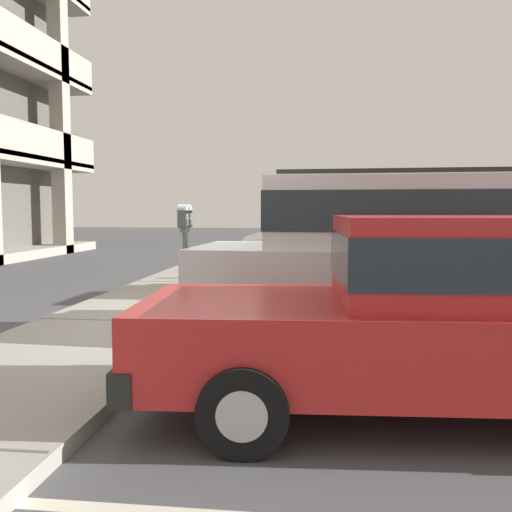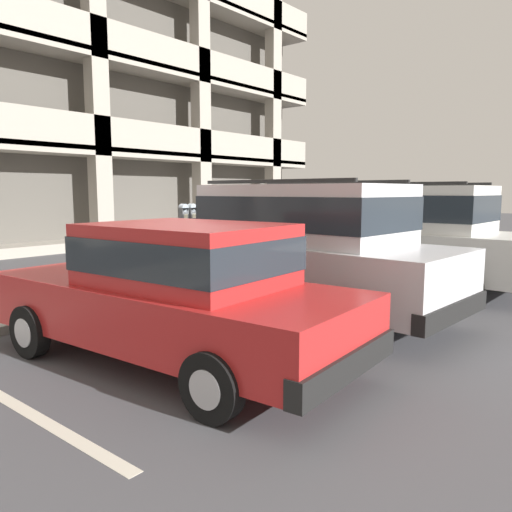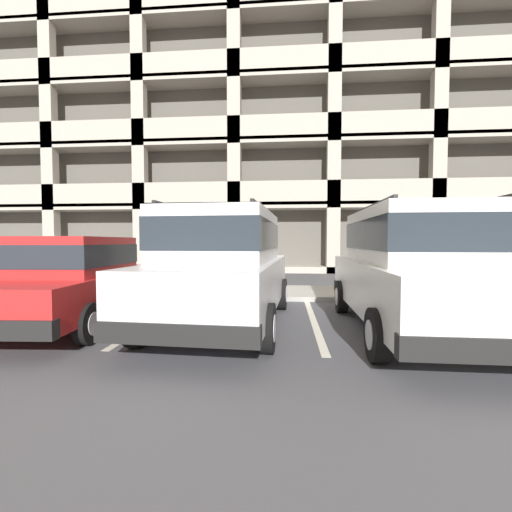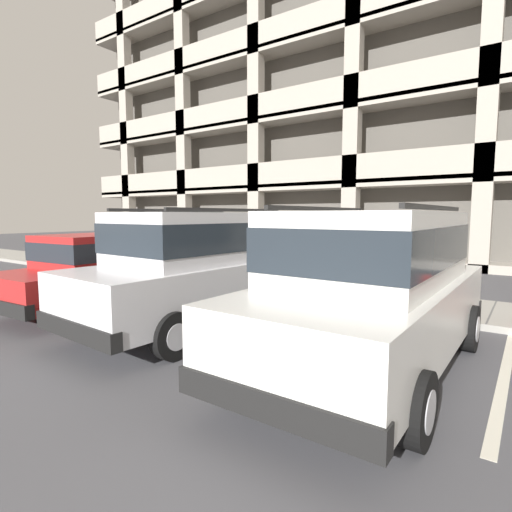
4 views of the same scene
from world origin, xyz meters
The scene contains 8 objects.
ground_plane centered at (0.00, 0.00, -0.05)m, with size 80.00×80.00×0.10m.
sidewalk centered at (0.00, 1.30, 0.06)m, with size 40.00×2.20×0.12m.
parking_stall_lines centered at (1.46, -1.40, 0.00)m, with size 11.79×4.80×0.01m.
silver_suv centered at (-0.12, -2.20, 1.09)m, with size 2.20×4.88×2.03m.
red_sedan centered at (-2.74, -2.34, 0.82)m, with size 2.02×4.58×1.54m.
dark_hatchback centered at (2.97, -2.48, 1.09)m, with size 2.06×4.80×2.03m.
parking_meter_near centered at (-0.05, 0.35, 1.26)m, with size 0.35×0.12×1.53m.
fire_hydrant centered at (4.71, 0.65, 0.46)m, with size 0.30×0.30×0.70m.
Camera 2 is at (-6.26, -6.39, 1.88)m, focal length 35.00 mm.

